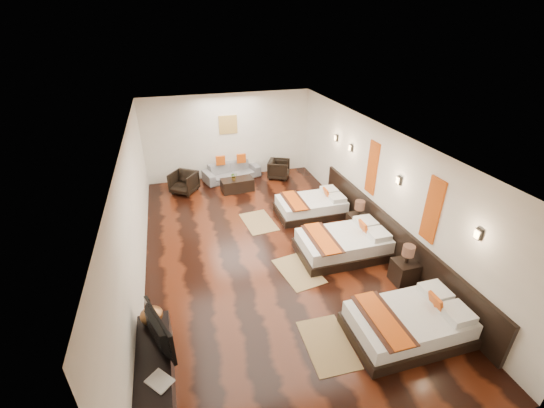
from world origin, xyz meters
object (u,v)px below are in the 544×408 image
object	(u,v)px
nightstand_b	(358,222)
tv_console	(155,369)
tv	(153,333)
figurine	(151,313)
armchair_right	(279,169)
coffee_table	(237,185)
book	(152,389)
bed_far	(312,206)
table_plant	(234,176)
bed_mid	(344,244)
armchair_left	(184,182)
bed_near	(409,323)
nightstand_a	(404,269)
sofa	(232,171)

from	to	relation	value
nightstand_b	tv_console	bearing A→B (deg)	-148.74
tv	figurine	xyz separation A→B (m)	(-0.05, 0.52, -0.10)
tv_console	figurine	world-z (taller)	figurine
armchair_right	coffee_table	bearing A→B (deg)	137.45
tv	book	bearing A→B (deg)	155.33
bed_far	table_plant	xyz separation A→B (m)	(-1.81, 2.00, 0.28)
tv_console	book	bearing A→B (deg)	-90.00
bed_mid	nightstand_b	xyz separation A→B (m)	(0.75, 0.74, 0.05)
bed_mid	coffee_table	distance (m)	4.39
bed_mid	armchair_left	distance (m)	5.52
nightstand_b	coffee_table	distance (m)	4.12
bed_near	nightstand_b	distance (m)	3.34
armchair_right	nightstand_b	bearing A→B (deg)	-141.23
bed_far	armchair_left	distance (m)	4.11
tv_console	figurine	distance (m)	0.84
nightstand_a	figurine	size ratio (longest dim) A/B	2.40
sofa	armchair_left	size ratio (longest dim) A/B	2.56
figurine	coffee_table	world-z (taller)	figurine
armchair_left	bed_mid	bearing A→B (deg)	-17.48
armchair_left	armchair_right	world-z (taller)	armchair_left
bed_far	armchair_right	bearing A→B (deg)	93.03
tv_console	armchair_right	size ratio (longest dim) A/B	2.60
tv	table_plant	size ratio (longest dim) A/B	4.04
bed_mid	bed_far	bearing A→B (deg)	90.06
sofa	armchair_right	distance (m)	1.61
tv_console	coffee_table	bearing A→B (deg)	68.48
bed_near	bed_mid	xyz separation A→B (m)	(0.00, 2.51, 0.00)
table_plant	bed_near	bearing A→B (deg)	-74.41
book	figurine	xyz separation A→B (m)	(0.00, 1.24, 0.17)
bed_far	bed_near	bearing A→B (deg)	-89.98
tv	tv_console	bearing A→B (deg)	143.87
tv_console	nightstand_a	bearing A→B (deg)	11.35
nightstand_a	figurine	bearing A→B (deg)	-176.66
bed_far	sofa	size ratio (longest dim) A/B	1.00
tv_console	table_plant	size ratio (longest dim) A/B	7.29
nightstand_b	coffee_table	world-z (taller)	nightstand_b
bed_mid	bed_near	bearing A→B (deg)	-90.01
coffee_table	table_plant	xyz separation A→B (m)	(-0.11, -0.05, 0.32)
tv_console	nightstand_b	bearing A→B (deg)	31.26
bed_mid	armchair_right	world-z (taller)	bed_mid
bed_near	figurine	xyz separation A→B (m)	(-4.20, 0.96, 0.47)
figurine	armchair_left	size ratio (longest dim) A/B	0.51
nightstand_a	figurine	distance (m)	4.97
bed_far	tv_console	bearing A→B (deg)	-134.61
tv_console	armchair_left	size ratio (longest dim) A/B	2.44
tv	coffee_table	size ratio (longest dim) A/B	1.00
bed_mid	book	size ratio (longest dim) A/B	5.96
nightstand_a	book	xyz separation A→B (m)	(-4.95, -1.53, 0.25)
nightstand_a	armchair_left	bearing A→B (deg)	125.79
bed_far	sofa	distance (m)	3.48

